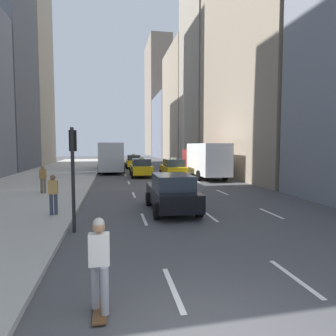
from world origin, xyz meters
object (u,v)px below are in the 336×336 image
(taxi_second, at_px, (141,168))
(traffic_light_pole, at_px, (73,162))
(taxi_third, at_px, (173,168))
(box_truck, at_px, (204,159))
(pedestrian_mid_block, at_px, (53,193))
(sedan_black_near, at_px, (172,192))
(city_bus, at_px, (111,156))
(pedestrian_far_walking, at_px, (43,178))
(taxi_lead, at_px, (133,161))
(skateboarder, at_px, (99,261))

(taxi_second, bearing_deg, traffic_light_pole, -102.64)
(taxi_second, distance_m, taxi_third, 3.16)
(box_truck, relative_size, pedestrian_mid_block, 5.09)
(sedan_black_near, relative_size, traffic_light_pole, 1.27)
(city_bus, height_order, pedestrian_mid_block, city_bus)
(sedan_black_near, bearing_deg, pedestrian_far_walking, 140.41)
(taxi_lead, xyz_separation_m, city_bus, (-2.81, -3.74, 0.91))
(taxi_second, xyz_separation_m, sedan_black_near, (-0.00, -15.08, -0.02))
(taxi_third, xyz_separation_m, city_bus, (-5.61, 8.68, 0.91))
(taxi_second, bearing_deg, taxi_third, -27.77)
(pedestrian_far_walking, bearing_deg, city_bus, 76.84)
(city_bus, xyz_separation_m, traffic_light_pole, (-1.14, -24.82, 0.62))
(taxi_lead, bearing_deg, city_bus, -126.96)
(city_bus, distance_m, traffic_light_pole, 24.85)
(skateboarder, relative_size, pedestrian_mid_block, 1.06)
(sedan_black_near, relative_size, skateboarder, 2.63)
(box_truck, height_order, traffic_light_pole, traffic_light_pole)
(pedestrian_far_walking, xyz_separation_m, traffic_light_pole, (2.77, -8.10, 1.34))
(taxi_third, height_order, skateboarder, taxi_third)
(taxi_third, xyz_separation_m, skateboarder, (-5.66, -21.53, 0.08))
(pedestrian_mid_block, bearing_deg, skateboarder, -73.91)
(skateboarder, relative_size, pedestrian_far_walking, 1.06)
(taxi_second, bearing_deg, pedestrian_far_walking, -125.24)
(sedan_black_near, height_order, box_truck, box_truck)
(taxi_lead, height_order, sedan_black_near, taxi_lead)
(pedestrian_far_walking, distance_m, traffic_light_pole, 8.66)
(taxi_second, height_order, box_truck, box_truck)
(pedestrian_mid_block, height_order, pedestrian_far_walking, same)
(skateboarder, height_order, pedestrian_mid_block, pedestrian_mid_block)
(box_truck, xyz_separation_m, traffic_light_pole, (-9.55, -15.57, 0.70))
(skateboarder, xyz_separation_m, pedestrian_mid_block, (-2.17, 7.52, 0.10))
(sedan_black_near, distance_m, pedestrian_far_walking, 8.73)
(sedan_black_near, bearing_deg, city_bus, 97.19)
(box_truck, bearing_deg, sedan_black_near, -113.26)
(taxi_second, height_order, pedestrian_far_walking, taxi_second)
(pedestrian_far_walking, bearing_deg, pedestrian_mid_block, -74.15)
(taxi_third, relative_size, box_truck, 0.52)
(taxi_third, bearing_deg, city_bus, 122.89)
(taxi_lead, xyz_separation_m, box_truck, (5.60, -12.99, 0.83))
(taxi_third, distance_m, city_bus, 10.38)
(box_truck, distance_m, pedestrian_mid_block, 17.15)
(taxi_lead, height_order, taxi_second, same)
(traffic_light_pole, bearing_deg, box_truck, 58.47)
(city_bus, distance_m, pedestrian_mid_block, 22.82)
(city_bus, height_order, box_truck, city_bus)
(taxi_third, distance_m, pedestrian_far_walking, 12.46)
(taxi_lead, distance_m, taxi_second, 10.94)
(taxi_lead, height_order, box_truck, box_truck)
(pedestrian_far_walking, bearing_deg, traffic_light_pole, -71.10)
(taxi_second, height_order, pedestrian_mid_block, taxi_second)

